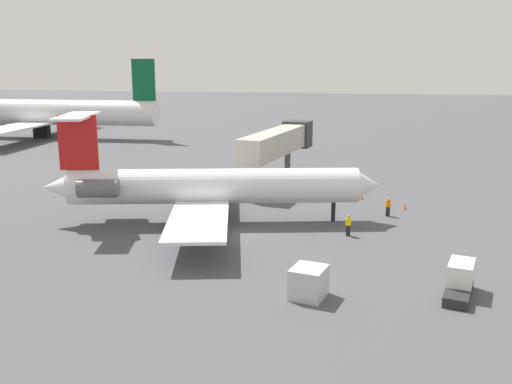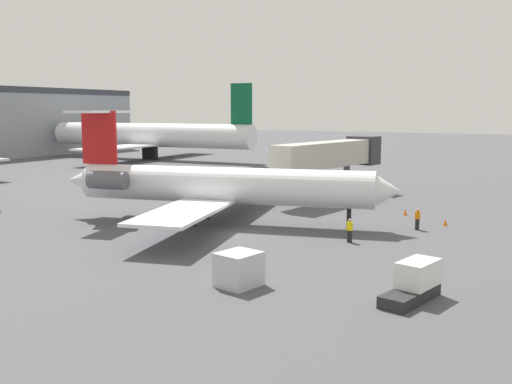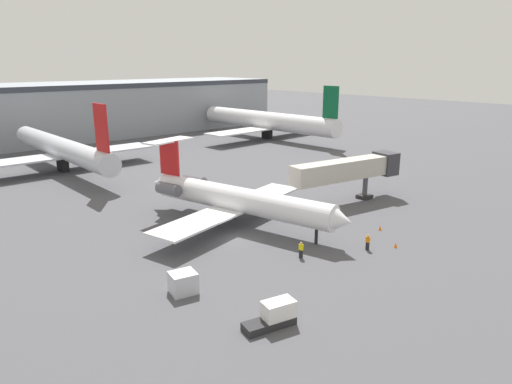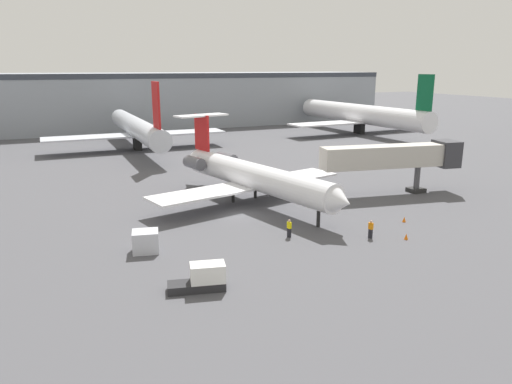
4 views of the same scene
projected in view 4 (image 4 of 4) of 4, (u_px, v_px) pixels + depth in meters
ground_plane at (236, 215)px, 50.50m from camera, size 400.00×400.00×0.10m
regional_jet at (251, 175)px, 54.20m from camera, size 24.49×28.33×9.22m
jet_bridge at (399, 156)px, 57.88m from camera, size 17.71×6.00×6.29m
ground_crew_marshaller at (289, 228)px, 43.55m from camera, size 0.32×0.43×1.69m
ground_crew_loader at (371, 229)px, 43.32m from camera, size 0.34×0.45×1.69m
baggage_tug_lead at (203, 278)px, 33.22m from camera, size 4.22×2.29×1.90m
cargo_container_uld at (146, 241)px, 40.08m from camera, size 2.50×2.32×1.82m
traffic_cone_near at (406, 237)px, 43.11m from camera, size 0.36×0.36×0.55m
traffic_cone_mid at (404, 219)px, 47.98m from camera, size 0.36×0.36×0.55m
terminal_building at (113, 101)px, 121.61m from camera, size 144.88×24.67×13.66m
parked_airliner_west_mid at (137, 128)px, 88.97m from camera, size 33.21×39.52×13.02m
parked_airliner_centre at (360, 114)px, 111.10m from camera, size 36.02×42.76×13.76m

